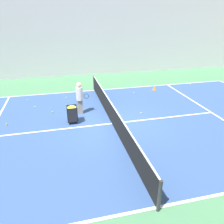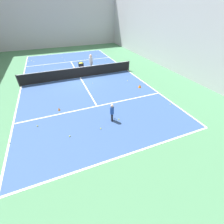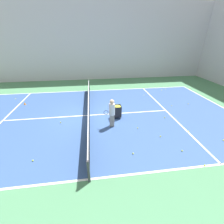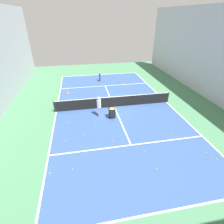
# 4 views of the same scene
# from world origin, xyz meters

# --- Properties ---
(ground_plane) EXTENTS (33.85, 33.85, 0.00)m
(ground_plane) POSITION_xyz_m (0.00, 0.00, 0.00)
(ground_plane) COLOR #477F56
(court_playing_area) EXTENTS (10.73, 20.82, 0.00)m
(court_playing_area) POSITION_xyz_m (0.00, 0.00, 0.00)
(court_playing_area) COLOR #335189
(court_playing_area) RESTS_ON ground
(line_baseline_near) EXTENTS (10.73, 0.10, 0.00)m
(line_baseline_near) POSITION_xyz_m (0.00, -10.41, 0.01)
(line_baseline_near) COLOR white
(line_baseline_near) RESTS_ON ground
(line_baseline_far) EXTENTS (10.73, 0.10, 0.00)m
(line_baseline_far) POSITION_xyz_m (0.00, 10.41, 0.01)
(line_baseline_far) COLOR white
(line_baseline_far) RESTS_ON ground
(line_sideline_left) EXTENTS (0.10, 20.82, 0.00)m
(line_sideline_left) POSITION_xyz_m (-5.37, 0.00, 0.01)
(line_sideline_left) COLOR white
(line_sideline_left) RESTS_ON ground
(line_sideline_right) EXTENTS (0.10, 20.82, 0.00)m
(line_sideline_right) POSITION_xyz_m (5.37, 0.00, 0.01)
(line_sideline_right) COLOR white
(line_sideline_right) RESTS_ON ground
(line_service_near) EXTENTS (10.73, 0.10, 0.00)m
(line_service_near) POSITION_xyz_m (0.00, -5.72, 0.01)
(line_service_near) COLOR white
(line_service_near) RESTS_ON ground
(line_service_far) EXTENTS (10.73, 0.10, 0.00)m
(line_service_far) POSITION_xyz_m (0.00, 5.72, 0.01)
(line_service_far) COLOR white
(line_service_far) RESTS_ON ground
(line_centre_service) EXTENTS (0.10, 11.45, 0.00)m
(line_centre_service) POSITION_xyz_m (0.00, 0.00, 0.01)
(line_centre_service) COLOR white
(line_centre_service) RESTS_ON ground
(hall_enclosure_right) EXTENTS (0.15, 30.15, 8.65)m
(hall_enclosure_right) POSITION_xyz_m (9.96, 0.00, 4.33)
(hall_enclosure_right) COLOR silver
(hall_enclosure_right) RESTS_ON ground
(hall_enclosure_far) EXTENTS (19.76, 0.15, 8.65)m
(hall_enclosure_far) POSITION_xyz_m (0.00, 15.00, 4.33)
(hall_enclosure_far) COLOR silver
(hall_enclosure_far) RESTS_ON ground
(tennis_net) EXTENTS (11.03, 0.10, 1.06)m
(tennis_net) POSITION_xyz_m (0.00, 0.00, 0.55)
(tennis_net) COLOR #2D2D33
(tennis_net) RESTS_ON ground
(player_near_baseline) EXTENTS (0.29, 0.59, 1.19)m
(player_near_baseline) POSITION_xyz_m (0.39, -7.64, 0.68)
(player_near_baseline) COLOR black
(player_near_baseline) RESTS_ON ground
(coach_at_net) EXTENTS (0.39, 0.70, 1.78)m
(coach_at_net) POSITION_xyz_m (1.61, 1.40, 1.02)
(coach_at_net) COLOR gray
(coach_at_net) RESTS_ON ground
(ball_cart) EXTENTS (0.51, 0.50, 0.90)m
(ball_cart) POSITION_xyz_m (0.58, 1.90, 0.63)
(ball_cart) COLOR black
(ball_cart) RESTS_ON ground
(training_cone_0) EXTENTS (0.16, 0.16, 0.20)m
(training_cone_0) POSITION_xyz_m (-2.58, -5.24, 0.11)
(training_cone_0) COLOR orange
(training_cone_0) RESTS_ON ground
(training_cone_1) EXTENTS (0.28, 0.28, 0.29)m
(training_cone_1) POSITION_xyz_m (4.43, -4.22, 0.15)
(training_cone_1) COLOR orange
(training_cone_1) RESTS_ON ground
(tennis_ball_0) EXTENTS (0.07, 0.07, 0.07)m
(tennis_ball_0) POSITION_xyz_m (3.88, 7.14, 0.04)
(tennis_ball_0) COLOR yellow
(tennis_ball_0) RESTS_ON ground
(tennis_ball_1) EXTENTS (0.07, 0.07, 0.07)m
(tennis_ball_1) POSITION_xyz_m (1.09, 5.12, 0.04)
(tennis_ball_1) COLOR yellow
(tennis_ball_1) RESTS_ON ground
(tennis_ball_2) EXTENTS (0.07, 0.07, 0.07)m
(tennis_ball_2) POSITION_xyz_m (0.79, -1.85, 0.04)
(tennis_ball_2) COLOR yellow
(tennis_ball_2) RESTS_ON ground
(tennis_ball_3) EXTENTS (0.07, 0.07, 0.07)m
(tennis_ball_3) POSITION_xyz_m (-4.47, 7.40, 0.04)
(tennis_ball_3) COLOR yellow
(tennis_ball_3) RESTS_ON ground
(tennis_ball_4) EXTENTS (0.07, 0.07, 0.07)m
(tennis_ball_4) POSITION_xyz_m (4.22, 2.06, 0.04)
(tennis_ball_4) COLOR yellow
(tennis_ball_4) RESTS_ON ground
(tennis_ball_5) EXTENTS (0.07, 0.07, 0.07)m
(tennis_ball_5) POSITION_xyz_m (0.81, -7.76, 0.04)
(tennis_ball_5) COLOR yellow
(tennis_ball_5) RESTS_ON ground
(tennis_ball_6) EXTENTS (0.07, 0.07, 0.07)m
(tennis_ball_6) POSITION_xyz_m (2.86, 5.76, 0.04)
(tennis_ball_6) COLOR yellow
(tennis_ball_6) RESTS_ON ground
(tennis_ball_7) EXTENTS (0.07, 0.07, 0.07)m
(tennis_ball_7) POSITION_xyz_m (5.05, -7.53, 0.04)
(tennis_ball_7) COLOR yellow
(tennis_ball_7) RESTS_ON ground
(tennis_ball_8) EXTENTS (0.07, 0.07, 0.07)m
(tennis_ball_8) POSITION_xyz_m (4.36, 4.48, 0.04)
(tennis_ball_8) COLOR yellow
(tennis_ball_8) RESTS_ON ground
(tennis_ball_9) EXTENTS (0.07, 0.07, 0.07)m
(tennis_ball_9) POSITION_xyz_m (-3.34, 5.13, 0.04)
(tennis_ball_9) COLOR yellow
(tennis_ball_9) RESTS_ON ground
(tennis_ball_10) EXTENTS (0.07, 0.07, 0.07)m
(tennis_ball_10) POSITION_xyz_m (-0.53, -8.16, 0.04)
(tennis_ball_10) COLOR yellow
(tennis_ball_10) RESTS_ON ground
(tennis_ball_11) EXTENTS (0.07, 0.07, 0.07)m
(tennis_ball_11) POSITION_xyz_m (5.10, 7.22, 0.04)
(tennis_ball_11) COLOR yellow
(tennis_ball_11) RESTS_ON ground
(tennis_ball_12) EXTENTS (0.07, 0.07, 0.07)m
(tennis_ball_12) POSITION_xyz_m (-2.31, -8.12, 0.04)
(tennis_ball_12) COLOR yellow
(tennis_ball_12) RESTS_ON ground
(tennis_ball_13) EXTENTS (0.07, 0.07, 0.07)m
(tennis_ball_13) POSITION_xyz_m (-0.68, 6.55, 0.04)
(tennis_ball_13) COLOR yellow
(tennis_ball_13) RESTS_ON ground
(tennis_ball_14) EXTENTS (0.07, 0.07, 0.07)m
(tennis_ball_14) POSITION_xyz_m (-3.97, -6.52, 0.04)
(tennis_ball_14) COLOR yellow
(tennis_ball_14) RESTS_ON ground
(tennis_ball_15) EXTENTS (0.07, 0.07, 0.07)m
(tennis_ball_15) POSITION_xyz_m (-5.35, -7.43, 0.04)
(tennis_ball_15) COLOR yellow
(tennis_ball_15) RESTS_ON ground
(tennis_ball_16) EXTENTS (0.07, 0.07, 0.07)m
(tennis_ball_16) POSITION_xyz_m (-5.12, 7.88, 0.04)
(tennis_ball_16) COLOR yellow
(tennis_ball_16) RESTS_ON ground
(tennis_ball_17) EXTENTS (0.07, 0.07, 0.07)m
(tennis_ball_17) POSITION_xyz_m (4.05, -2.53, 0.04)
(tennis_ball_17) COLOR yellow
(tennis_ball_17) RESTS_ON ground
(tennis_ball_18) EXTENTS (0.07, 0.07, 0.07)m
(tennis_ball_18) POSITION_xyz_m (-0.84, 8.07, 0.04)
(tennis_ball_18) COLOR yellow
(tennis_ball_18) RESTS_ON ground
(tennis_ball_19) EXTENTS (0.07, 0.07, 0.07)m
(tennis_ball_19) POSITION_xyz_m (3.10, 3.92, 0.04)
(tennis_ball_19) COLOR yellow
(tennis_ball_19) RESTS_ON ground
(tennis_ball_20) EXTENTS (0.07, 0.07, 0.07)m
(tennis_ball_20) POSITION_xyz_m (-4.74, 7.98, 0.04)
(tennis_ball_20) COLOR yellow
(tennis_ball_20) RESTS_ON ground
(tennis_ball_21) EXTENTS (0.07, 0.07, 0.07)m
(tennis_ball_21) POSITION_xyz_m (5.35, 4.94, 0.04)
(tennis_ball_21) COLOR yellow
(tennis_ball_21) RESTS_ON ground
(tennis_ball_22) EXTENTS (0.07, 0.07, 0.07)m
(tennis_ball_22) POSITION_xyz_m (-4.55, 10.61, 0.04)
(tennis_ball_22) COLOR yellow
(tennis_ball_22) RESTS_ON ground
(tennis_ball_23) EXTENTS (0.07, 0.07, 0.07)m
(tennis_ball_23) POSITION_xyz_m (2.10, 2.91, 0.04)
(tennis_ball_23) COLOR yellow
(tennis_ball_23) RESTS_ON ground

